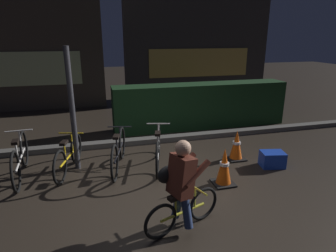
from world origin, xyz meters
TOP-DOWN VIEW (x-y plane):
  - ground_plane at (0.00, 0.00)m, footprint 40.00×40.00m
  - sidewalk_curb at (0.00, 2.20)m, footprint 12.00×0.24m
  - hedge_row at (1.80, 3.10)m, footprint 4.80×0.70m
  - storefront_left at (-3.17, 6.50)m, footprint 5.12×0.54m
  - storefront_right at (3.20, 7.20)m, footprint 5.94×0.54m
  - street_post at (-1.44, 1.20)m, footprint 0.10×0.10m
  - parked_bike_left_mid at (-2.40, 1.06)m, footprint 0.46×1.74m
  - parked_bike_center_left at (-1.58, 1.06)m, footprint 0.50×1.47m
  - parked_bike_center_right at (-0.67, 0.98)m, footprint 0.51×1.62m
  - parked_bike_right_mid at (0.08, 0.91)m, footprint 0.53×1.67m
  - traffic_cone_near at (1.00, -0.10)m, footprint 0.36×0.36m
  - traffic_cone_far at (1.70, 0.80)m, footprint 0.36×0.36m
  - blue_crate at (2.22, 0.30)m, footprint 0.50×0.40m
  - cyclist at (-0.07, -1.04)m, footprint 1.13×0.51m

SIDE VIEW (x-z plane):
  - ground_plane at x=0.00m, z-range 0.00..0.00m
  - sidewalk_curb at x=0.00m, z-range 0.00..0.12m
  - blue_crate at x=2.22m, z-range 0.00..0.30m
  - traffic_cone_far at x=1.70m, z-range -0.01..0.61m
  - parked_bike_center_left at x=-1.58m, z-range -0.03..0.67m
  - traffic_cone_near at x=1.00m, z-range -0.01..0.65m
  - parked_bike_center_right at x=-0.67m, z-range -0.03..0.73m
  - parked_bike_right_mid at x=0.08m, z-range -0.04..0.75m
  - parked_bike_left_mid at x=-2.40m, z-range -0.04..0.76m
  - hedge_row at x=1.80m, z-range 0.00..1.21m
  - cyclist at x=-0.07m, z-range 0.01..1.25m
  - street_post at x=-1.44m, z-range 0.00..2.28m
  - storefront_left at x=-3.17m, z-range -0.01..4.81m
  - storefront_right at x=3.20m, z-range -0.01..4.85m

